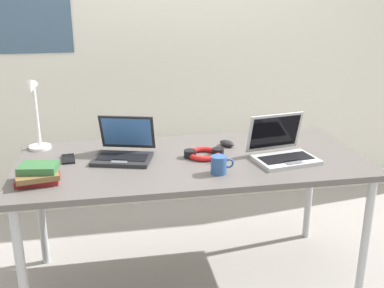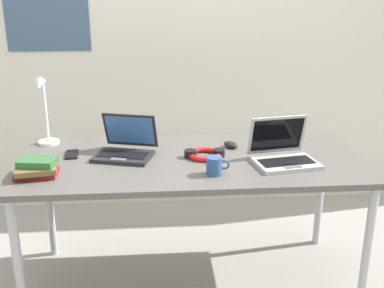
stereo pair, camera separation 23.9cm
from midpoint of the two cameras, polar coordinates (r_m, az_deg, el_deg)
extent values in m
plane|color=gray|center=(2.77, -2.58, -16.35)|extent=(12.00, 12.00, 0.00)
cube|color=silver|center=(3.37, -5.62, 13.73)|extent=(6.00, 0.12, 2.60)
cube|color=#595451|center=(2.42, -2.83, -2.18)|extent=(1.80, 0.80, 0.03)
cylinder|color=#B2B5BA|center=(2.33, -23.05, -14.87)|extent=(0.04, 0.04, 0.71)
cylinder|color=#B2B5BA|center=(2.54, 17.99, -11.37)|extent=(0.04, 0.04, 0.71)
cylinder|color=#B2B5BA|center=(2.92, -20.40, -7.57)|extent=(0.04, 0.04, 0.71)
cylinder|color=#B2B5BA|center=(3.08, 12.12, -5.32)|extent=(0.04, 0.04, 0.71)
cylinder|color=white|center=(2.74, -20.59, -0.40)|extent=(0.12, 0.12, 0.02)
cylinder|color=white|center=(2.69, -21.02, 3.18)|extent=(0.02, 0.02, 0.34)
cylinder|color=white|center=(2.61, -21.60, 6.54)|extent=(0.01, 0.08, 0.01)
cone|color=white|center=(2.57, -21.76, 6.36)|extent=(0.07, 0.09, 0.09)
cube|color=#B7BABC|center=(2.39, 8.71, -2.00)|extent=(0.34, 0.26, 0.02)
cube|color=black|center=(2.39, 8.73, -1.75)|extent=(0.29, 0.16, 0.00)
cube|color=#595B60|center=(2.33, 9.52, -2.29)|extent=(0.09, 0.06, 0.00)
cube|color=#B7BABC|center=(2.47, 7.41, 1.44)|extent=(0.31, 0.11, 0.21)
cube|color=black|center=(2.46, 7.47, 1.43)|extent=(0.28, 0.09, 0.17)
cube|color=#232326|center=(2.43, -11.37, -1.88)|extent=(0.34, 0.27, 0.02)
cube|color=black|center=(2.42, -11.39, -1.63)|extent=(0.28, 0.18, 0.00)
cube|color=#595B60|center=(2.36, -11.82, -2.17)|extent=(0.09, 0.06, 0.00)
cube|color=#232326|center=(2.51, -10.69, 1.41)|extent=(0.30, 0.15, 0.19)
cube|color=#3F72BF|center=(2.51, -10.73, 1.41)|extent=(0.27, 0.12, 0.16)
ellipsoid|color=black|center=(2.60, 1.69, 0.04)|extent=(0.10, 0.11, 0.03)
cube|color=black|center=(2.51, -17.63, -1.80)|extent=(0.08, 0.14, 0.01)
torus|color=red|center=(2.44, -1.32, -1.29)|extent=(0.18, 0.18, 0.03)
cylinder|color=black|center=(2.43, -3.07, -1.26)|extent=(0.06, 0.06, 0.04)
cylinder|color=black|center=(2.45, 0.41, -1.04)|extent=(0.06, 0.06, 0.04)
cylinder|color=gold|center=(2.71, 6.84, 1.04)|extent=(0.04, 0.04, 0.06)
cylinder|color=white|center=(2.69, 6.87, 1.84)|extent=(0.04, 0.04, 0.01)
cube|color=maroon|center=(2.28, -21.35, -4.16)|extent=(0.19, 0.12, 0.03)
cube|color=brown|center=(2.26, -21.42, -3.60)|extent=(0.21, 0.19, 0.02)
cube|color=#336638|center=(2.26, -21.26, -2.81)|extent=(0.18, 0.14, 0.03)
cylinder|color=#2D518C|center=(2.21, 0.21, -2.64)|extent=(0.08, 0.08, 0.09)
torus|color=#2D518C|center=(2.22, 1.48, -2.45)|extent=(0.05, 0.01, 0.05)
camera|label=1|loc=(0.12, -92.86, -0.97)|focal=43.39mm
camera|label=2|loc=(0.12, 87.14, 0.97)|focal=43.39mm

